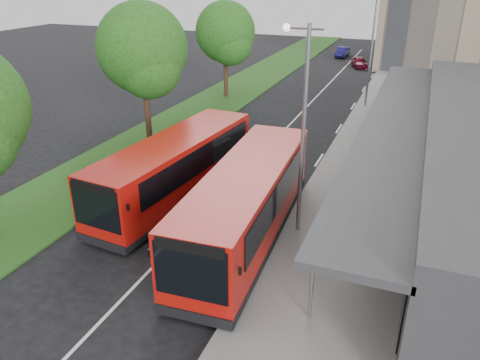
# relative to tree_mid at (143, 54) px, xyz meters

# --- Properties ---
(ground) EXTENTS (120.00, 120.00, 0.00)m
(ground) POSITION_rel_tree_mid_xyz_m (7.01, -9.05, -5.33)
(ground) COLOR black
(ground) RESTS_ON ground
(pavement) EXTENTS (5.00, 80.00, 0.15)m
(pavement) POSITION_rel_tree_mid_xyz_m (13.01, 10.95, -5.26)
(pavement) COLOR gray
(pavement) RESTS_ON ground
(grass_verge) EXTENTS (5.00, 80.00, 0.10)m
(grass_verge) POSITION_rel_tree_mid_xyz_m (0.01, 10.95, -5.28)
(grass_verge) COLOR #1E4E19
(grass_verge) RESTS_ON ground
(lane_centre_line) EXTENTS (0.12, 70.00, 0.01)m
(lane_centre_line) POSITION_rel_tree_mid_xyz_m (7.01, 5.95, -5.33)
(lane_centre_line) COLOR silver
(lane_centre_line) RESTS_ON ground
(kerb_dashes) EXTENTS (0.12, 56.00, 0.01)m
(kerb_dashes) POSITION_rel_tree_mid_xyz_m (10.31, 9.95, -5.33)
(kerb_dashes) COLOR silver
(kerb_dashes) RESTS_ON ground
(station_building) EXTENTS (7.70, 26.00, 4.00)m
(station_building) POSITION_rel_tree_mid_xyz_m (17.87, -1.05, -3.29)
(station_building) COLOR #323335
(station_building) RESTS_ON ground
(tree_mid) EXTENTS (5.14, 5.14, 8.26)m
(tree_mid) POSITION_rel_tree_mid_xyz_m (0.00, 0.00, 0.00)
(tree_mid) COLOR #362115
(tree_mid) RESTS_ON ground
(tree_far) EXTENTS (4.72, 4.72, 7.58)m
(tree_far) POSITION_rel_tree_mid_xyz_m (0.00, 12.00, -0.44)
(tree_far) COLOR #362115
(tree_far) RESTS_ON ground
(lamp_post_near) EXTENTS (1.44, 0.28, 8.00)m
(lamp_post_near) POSITION_rel_tree_mid_xyz_m (11.13, -7.05, -0.62)
(lamp_post_near) COLOR gray
(lamp_post_near) RESTS_ON pavement
(lamp_post_far) EXTENTS (1.44, 0.28, 8.00)m
(lamp_post_far) POSITION_rel_tree_mid_xyz_m (11.13, 12.95, -0.62)
(lamp_post_far) COLOR gray
(lamp_post_far) RESTS_ON pavement
(bus_main) EXTENTS (3.27, 10.77, 3.01)m
(bus_main) POSITION_rel_tree_mid_xyz_m (9.47, -8.32, -3.79)
(bus_main) COLOR #BF0A0C
(bus_main) RESTS_ON ground
(bus_second) EXTENTS (3.58, 10.41, 2.89)m
(bus_second) POSITION_rel_tree_mid_xyz_m (5.19, -6.16, -3.85)
(bus_second) COLOR #BF0A0C
(bus_second) RESTS_ON ground
(litter_bin) EXTENTS (0.54, 0.54, 0.79)m
(litter_bin) POSITION_rel_tree_mid_xyz_m (12.25, 0.09, -4.79)
(litter_bin) COLOR #3C2718
(litter_bin) RESTS_ON pavement
(bollard) EXTENTS (0.16, 0.16, 0.85)m
(bollard) POSITION_rel_tree_mid_xyz_m (12.06, 9.43, -4.76)
(bollard) COLOR #FFB00D
(bollard) RESTS_ON pavement
(car_near) EXTENTS (2.39, 3.59, 1.13)m
(car_near) POSITION_rel_tree_mid_xyz_m (8.45, 28.72, -4.77)
(car_near) COLOR #5D0D1F
(car_near) RESTS_ON ground
(car_far) EXTENTS (1.30, 3.42, 1.11)m
(car_far) POSITION_rel_tree_mid_xyz_m (5.57, 34.67, -4.78)
(car_far) COLOR navy
(car_far) RESTS_ON ground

